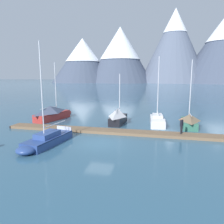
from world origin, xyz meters
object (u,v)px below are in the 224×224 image
Objects in this scene: sailboat_nearest_berth at (53,113)px; sailboat_mid_dock_starboard at (157,120)px; sailboat_far_berth at (189,120)px; sailboat_mid_dock_port at (118,116)px; sailboat_second_berth at (46,140)px; person_on_dock at (182,125)px.

sailboat_mid_dock_starboard is at bearing -0.03° from sailboat_nearest_berth.
sailboat_mid_dock_starboard reaches higher than sailboat_far_berth.
sailboat_nearest_berth reaches higher than sailboat_mid_dock_port.
sailboat_second_berth reaches higher than person_on_dock.
sailboat_second_berth is (4.71, -10.92, -0.48)m from sailboat_nearest_berth.
sailboat_nearest_berth is 11.90m from sailboat_second_berth.
sailboat_mid_dock_starboard is (10.08, 10.91, 0.08)m from sailboat_second_berth.
sailboat_nearest_berth is 1.25× the size of sailboat_mid_dock_port.
sailboat_far_berth reaches higher than sailboat_mid_dock_port.
sailboat_mid_dock_starboard is at bearing 170.05° from sailboat_far_berth.
sailboat_far_berth is at bearing 36.22° from sailboat_second_berth.
sailboat_mid_dock_port is (9.72, -0.61, -0.00)m from sailboat_nearest_berth.
sailboat_second_berth is at bearing -156.83° from person_on_dock.
person_on_dock is (7.48, -4.96, 0.29)m from sailboat_mid_dock_port.
person_on_dock is (12.49, 5.35, 0.77)m from sailboat_second_berth.
sailboat_second_berth is 1.05× the size of sailboat_mid_dock_starboard.
sailboat_nearest_berth is 0.94× the size of sailboat_mid_dock_starboard.
sailboat_far_berth reaches higher than person_on_dock.
sailboat_mid_dock_starboard is 6.10m from person_on_dock.
sailboat_far_berth is at bearing -9.95° from sailboat_mid_dock_starboard.
sailboat_far_berth is at bearing -0.51° from sailboat_mid_dock_port.
sailboat_second_berth is at bearing -66.67° from sailboat_nearest_berth.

